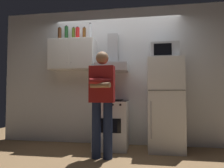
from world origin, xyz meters
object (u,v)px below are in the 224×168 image
object	(u,v)px
person_standing	(102,99)
bottle_olive_oil	(74,34)
bottle_soda_red	(78,34)
upper_cabinet	(72,55)
bottle_beer_brown	(84,34)
bottle_vodka_clear	(90,32)
bottle_wine_green	(66,34)
bottle_rum_dark	(60,34)
microwave	(164,51)
refrigerator	(165,104)
stove_oven	(111,124)
range_hood	(112,62)

from	to	relation	value
person_standing	bottle_olive_oil	distance (m)	1.66
bottle_soda_red	upper_cabinet	bearing A→B (deg)	174.40
bottle_olive_oil	bottle_beer_brown	xyz separation A→B (m)	(0.22, -0.01, -0.00)
bottle_vodka_clear	bottle_wine_green	size ratio (longest dim) A/B	1.04
person_standing	bottle_rum_dark	size ratio (longest dim) A/B	5.96
microwave	upper_cabinet	bearing A→B (deg)	176.52
bottle_rum_dark	refrigerator	bearing A→B (deg)	-3.79
stove_oven	bottle_wine_green	distance (m)	2.01
refrigerator	microwave	world-z (taller)	microwave
bottle_rum_dark	bottle_vodka_clear	bearing A→B (deg)	-0.50
bottle_rum_dark	bottle_soda_red	bearing A→B (deg)	-2.99
upper_cabinet	bottle_beer_brown	world-z (taller)	bottle_beer_brown
bottle_rum_dark	person_standing	bearing A→B (deg)	-35.81
person_standing	bottle_soda_red	bearing A→B (deg)	131.81
bottle_beer_brown	bottle_wine_green	xyz separation A→B (m)	(-0.38, 0.02, 0.03)
upper_cabinet	microwave	bearing A→B (deg)	-3.48
bottle_olive_oil	bottle_wine_green	xyz separation A→B (m)	(-0.16, 0.01, 0.02)
stove_oven	bottle_olive_oil	world-z (taller)	bottle_olive_oil
bottle_vodka_clear	bottle_olive_oil	bearing A→B (deg)	176.17
person_standing	bottle_wine_green	bearing A→B (deg)	139.24
range_hood	bottle_soda_red	world-z (taller)	bottle_soda_red
range_hood	bottle_beer_brown	size ratio (longest dim) A/B	2.96
upper_cabinet	bottle_olive_oil	world-z (taller)	bottle_olive_oil
range_hood	bottle_beer_brown	bearing A→B (deg)	178.16
bottle_rum_dark	range_hood	bearing A→B (deg)	-0.44
bottle_vodka_clear	bottle_wine_green	bearing A→B (deg)	175.67
stove_oven	bottle_rum_dark	size ratio (longest dim) A/B	3.18
stove_oven	refrigerator	xyz separation A→B (m)	(0.95, 0.00, 0.37)
range_hood	person_standing	size ratio (longest dim) A/B	0.46
microwave	bottle_wine_green	size ratio (longest dim) A/B	1.56
upper_cabinet	range_hood	bearing A→B (deg)	0.09
stove_oven	microwave	xyz separation A→B (m)	(0.95, 0.02, 1.31)
microwave	bottle_olive_oil	xyz separation A→B (m)	(-1.74, 0.13, 0.43)
bottle_rum_dark	bottle_vodka_clear	world-z (taller)	bottle_vodka_clear
person_standing	bottle_wine_green	size ratio (longest dim) A/B	5.32
stove_oven	refrigerator	world-z (taller)	refrigerator
range_hood	bottle_soda_red	bearing A→B (deg)	-179.04
upper_cabinet	bottle_rum_dark	size ratio (longest dim) A/B	3.27
stove_oven	bottle_vodka_clear	distance (m)	1.83
bottle_beer_brown	bottle_vodka_clear	bearing A→B (deg)	-7.06
bottle_soda_red	bottle_vodka_clear	xyz separation A→B (m)	(0.25, 0.01, 0.03)
microwave	bottle_rum_dark	distance (m)	2.08
person_standing	bottle_vodka_clear	xyz separation A→B (m)	(-0.39, 0.74, 1.30)
range_hood	microwave	distance (m)	0.97
microwave	bottle_vodka_clear	size ratio (longest dim) A/B	1.50
stove_oven	bottle_olive_oil	bearing A→B (deg)	169.08
stove_oven	bottle_soda_red	xyz separation A→B (m)	(-0.69, 0.12, 1.74)
person_standing	bottle_beer_brown	bearing A→B (deg)	124.60
microwave	person_standing	world-z (taller)	microwave
microwave	bottle_soda_red	world-z (taller)	bottle_soda_red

